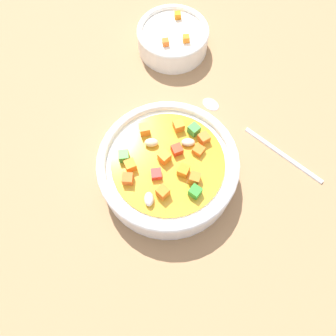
# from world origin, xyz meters

# --- Properties ---
(ground_plane) EXTENTS (1.40, 1.40, 0.02)m
(ground_plane) POSITION_xyz_m (0.00, 0.00, -0.01)
(ground_plane) COLOR #9E754F
(soup_bowl_main) EXTENTS (0.20, 0.20, 0.06)m
(soup_bowl_main) POSITION_xyz_m (-0.00, -0.00, 0.03)
(soup_bowl_main) COLOR white
(soup_bowl_main) RESTS_ON ground_plane
(spoon) EXTENTS (0.03, 0.23, 0.01)m
(spoon) POSITION_xyz_m (-0.14, 0.07, 0.00)
(spoon) COLOR silver
(spoon) RESTS_ON ground_plane
(side_bowl_small) EXTENTS (0.13, 0.13, 0.05)m
(side_bowl_small) POSITION_xyz_m (-0.21, -0.15, 0.02)
(side_bowl_small) COLOR white
(side_bowl_small) RESTS_ON ground_plane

